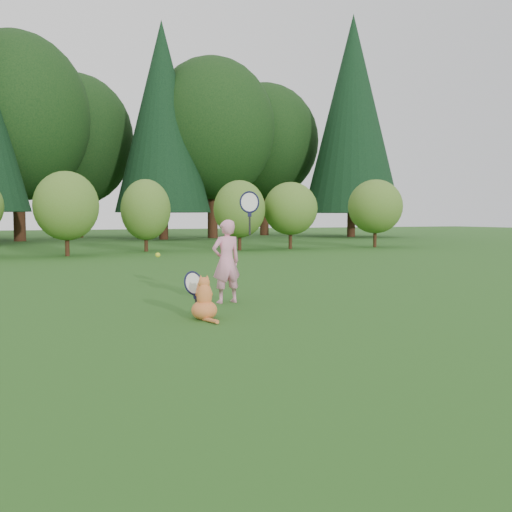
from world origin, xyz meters
name	(u,v)px	position (x,y,z in m)	size (l,w,h in m)	color
ground	(266,312)	(0.00, 0.00, 0.00)	(100.00, 100.00, 0.00)	#1D4914
shrub_row	(108,213)	(0.00, 13.00, 1.40)	(28.00, 3.00, 2.80)	#567624
woodland_backdrop	(72,91)	(0.00, 23.00, 7.50)	(48.00, 10.00, 15.00)	black
child	(227,259)	(-0.20, 0.96, 0.65)	(0.73, 0.50, 1.85)	pink
cat	(204,296)	(-0.95, -0.18, 0.28)	(0.49, 0.78, 0.75)	orange
tennis_ball	(158,255)	(-1.18, 1.21, 0.73)	(0.07, 0.07, 0.07)	#CBE71B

